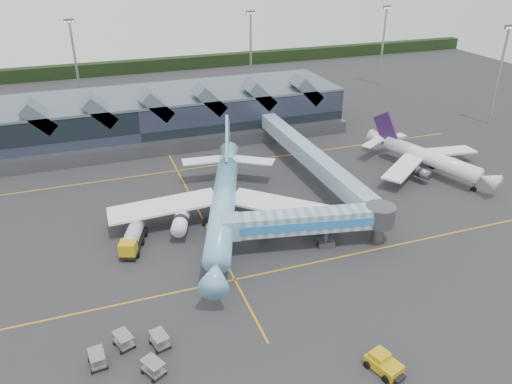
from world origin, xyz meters
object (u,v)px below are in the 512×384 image
object	(u,v)px
jet_bridge	(320,221)
pushback_tug	(384,363)
main_airliner	(224,202)
regional_jet	(426,157)
fuel_truck	(134,235)

from	to	relation	value
jet_bridge	pushback_tug	xyz separation A→B (m)	(-3.95, -22.79, -3.26)
main_airliner	regional_jet	distance (m)	41.22
jet_bridge	pushback_tug	world-z (taller)	jet_bridge
jet_bridge	fuel_truck	xyz separation A→B (m)	(-24.50, 8.90, -2.39)
main_airliner	regional_jet	xyz separation A→B (m)	(40.76, 6.11, -0.82)
main_airliner	pushback_tug	world-z (taller)	main_airliner
main_airliner	fuel_truck	world-z (taller)	main_airliner
main_airliner	pushback_tug	distance (m)	33.97
regional_jet	fuel_truck	size ratio (longest dim) A/B	3.09
pushback_tug	jet_bridge	bearing A→B (deg)	62.01
main_airliner	fuel_truck	bearing A→B (deg)	-154.53
jet_bridge	pushback_tug	size ratio (longest dim) A/B	5.56
main_airliner	jet_bridge	world-z (taller)	main_airliner
regional_jet	jet_bridge	size ratio (longest dim) A/B	1.11
main_airliner	jet_bridge	xyz separation A→B (m)	(10.85, -10.33, 0.23)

